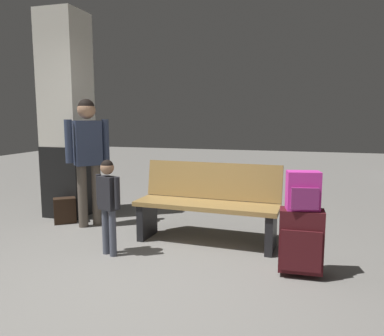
% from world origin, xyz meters
% --- Properties ---
extents(ground_plane, '(18.00, 18.00, 0.10)m').
position_xyz_m(ground_plane, '(0.00, 4.00, -0.05)').
color(ground_plane, gray).
extents(structural_pillar, '(0.57, 0.57, 2.83)m').
position_xyz_m(structural_pillar, '(-1.82, 1.99, 1.40)').
color(structural_pillar, black).
rests_on(structural_pillar, ground_plane).
extents(bench, '(1.62, 0.60, 0.89)m').
position_xyz_m(bench, '(0.37, 1.38, 0.44)').
color(bench, '#9E7A42').
rests_on(bench, ground_plane).
extents(suitcase, '(0.39, 0.24, 0.60)m').
position_xyz_m(suitcase, '(1.39, 0.72, 0.32)').
color(suitcase, '#471419').
rests_on(suitcase, ground_plane).
extents(backpack_bright, '(0.30, 0.23, 0.34)m').
position_xyz_m(backpack_bright, '(1.39, 0.72, 0.77)').
color(backpack_bright, '#D833A5').
rests_on(backpack_bright, suitcase).
extents(child, '(0.32, 0.24, 0.99)m').
position_xyz_m(child, '(-0.50, 0.70, 0.61)').
color(child, '#4C5160').
rests_on(child, ground_plane).
extents(adult, '(0.41, 0.43, 1.63)m').
position_xyz_m(adult, '(-1.24, 1.56, 1.01)').
color(adult, brown).
rests_on(adult, ground_plane).
extents(backpack_dark_floor, '(0.32, 0.31, 0.34)m').
position_xyz_m(backpack_dark_floor, '(-1.64, 1.58, 0.17)').
color(backpack_dark_floor, black).
rests_on(backpack_dark_floor, ground_plane).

